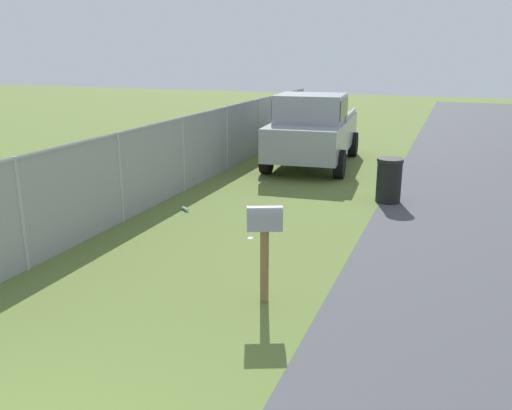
# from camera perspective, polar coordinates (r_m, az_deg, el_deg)

# --- Properties ---
(mailbox) EXTENTS (0.36, 0.50, 1.35)m
(mailbox) POSITION_cam_1_polar(r_m,az_deg,el_deg) (7.05, 0.91, -2.27)
(mailbox) COLOR brown
(mailbox) RESTS_ON ground
(pickup_truck) EXTENTS (5.00, 2.56, 2.09)m
(pickup_truck) POSITION_cam_1_polar(r_m,az_deg,el_deg) (15.90, 6.00, 8.09)
(pickup_truck) COLOR #93999E
(pickup_truck) RESTS_ON ground
(trash_bin) EXTENTS (0.57, 0.57, 0.99)m
(trash_bin) POSITION_cam_1_polar(r_m,az_deg,el_deg) (12.36, 13.83, 2.55)
(trash_bin) COLOR black
(trash_bin) RESTS_ON ground
(fence_section) EXTENTS (18.19, 0.07, 1.78)m
(fence_section) POSITION_cam_1_polar(r_m,az_deg,el_deg) (14.12, -5.23, 6.52)
(fence_section) COLOR #9EA3A8
(fence_section) RESTS_ON ground
(litter_bottle_near_hydrant) EXTENTS (0.19, 0.22, 0.07)m
(litter_bottle_near_hydrant) POSITION_cam_1_polar(r_m,az_deg,el_deg) (11.55, -7.46, -0.42)
(litter_bottle_near_hydrant) COLOR #B2D8BF
(litter_bottle_near_hydrant) RESTS_ON ground
(litter_wrapper_midfield_a) EXTENTS (0.13, 0.09, 0.01)m
(litter_wrapper_midfield_a) POSITION_cam_1_polar(r_m,az_deg,el_deg) (9.81, -0.60, -3.48)
(litter_wrapper_midfield_a) COLOR silver
(litter_wrapper_midfield_a) RESTS_ON ground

